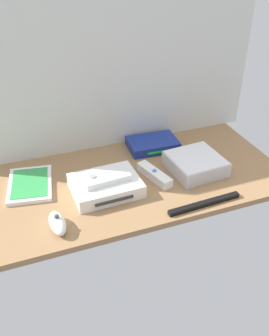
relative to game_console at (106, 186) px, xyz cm
name	(u,v)px	position (x,y,z in cm)	size (l,w,h in cm)	color
ground_plane	(135,180)	(11.03, 3.66, -3.20)	(100.00, 48.00, 2.00)	#936D47
back_wall	(109,61)	(11.03, 28.26, 29.80)	(110.00, 1.20, 64.00)	silver
game_console	(106,186)	(0.00, 0.00, 0.00)	(21.39, 16.91, 4.40)	white
mini_computer	(196,164)	(32.14, 0.81, 0.44)	(18.15, 18.15, 5.30)	silver
game_case	(30,184)	(-22.14, 11.08, -1.44)	(16.62, 21.03, 1.56)	white
network_router	(153,144)	(24.28, 19.66, -0.50)	(18.63, 13.09, 3.40)	navy
remote_wand	(154,175)	(17.07, 1.07, -0.69)	(7.48, 15.22, 3.40)	white
remote_nunchuk	(57,223)	(-17.53, -11.73, -0.16)	(4.92, 10.22, 5.10)	white
remote_classic_pad	(105,176)	(0.11, 0.51, 3.21)	(14.93, 9.00, 2.40)	white
sensor_bar	(204,204)	(25.69, -17.19, -1.50)	(24.00, 1.80, 1.40)	black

